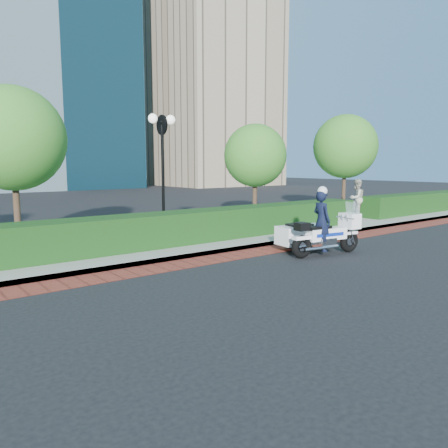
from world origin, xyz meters
TOP-DOWN VIEW (x-y plane):
  - ground at (0.00, 0.00)m, footprint 120.00×120.00m
  - brick_strip at (0.00, 1.50)m, footprint 60.00×1.00m
  - sidewalk at (0.00, 6.00)m, footprint 60.00×8.00m
  - hedge_main at (0.00, 3.60)m, footprint 18.00×1.20m
  - hedge_far at (16.00, 3.60)m, footprint 10.00×1.20m
  - lamppost at (1.00, 5.20)m, footprint 1.02×0.70m
  - tree_b at (-3.50, 6.50)m, footprint 3.20×3.20m
  - tree_c at (6.50, 6.50)m, footprint 2.80×2.80m
  - tree_d at (13.00, 6.50)m, footprint 3.40×3.40m
  - tower_right at (28.00, 38.00)m, footprint 14.00×12.00m
  - police_motorcycle at (3.34, 0.27)m, footprint 2.51×1.95m
  - pedestrian at (10.99, 4.25)m, footprint 0.91×0.72m

SIDE VIEW (x-z plane):
  - ground at x=0.00m, z-range 0.00..0.00m
  - brick_strip at x=0.00m, z-range 0.00..0.01m
  - sidewalk at x=0.00m, z-range 0.00..0.15m
  - hedge_main at x=0.00m, z-range 0.15..1.15m
  - hedge_far at x=16.00m, z-range 0.15..1.15m
  - police_motorcycle at x=3.34m, z-range -0.32..1.71m
  - pedestrian at x=10.99m, z-range 0.15..1.97m
  - lamppost at x=1.00m, z-range 0.85..5.06m
  - tree_c at x=6.50m, z-range 0.90..5.20m
  - tree_b at x=-3.50m, z-range 0.99..5.88m
  - tree_d at x=13.00m, z-range 1.03..6.19m
  - tower_right at x=28.00m, z-range 0.00..28.00m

